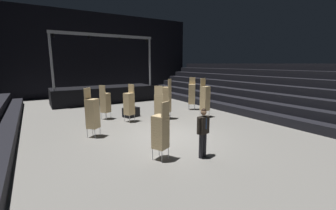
{
  "coord_description": "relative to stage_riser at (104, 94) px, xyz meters",
  "views": [
    {
      "loc": [
        -4.97,
        -7.92,
        3.15
      ],
      "look_at": [
        -0.1,
        0.08,
        1.4
      ],
      "focal_mm": 23.79,
      "sensor_mm": 36.0,
      "label": 1
    }
  ],
  "objects": [
    {
      "name": "chair_stack_rear_centre",
      "position": [
        4.32,
        -6.24,
        0.4
      ],
      "size": [
        0.62,
        0.62,
        2.22
      ],
      "rotation": [
        0.0,
        0.0,
        2.44
      ],
      "color": "#B2B5BA",
      "rests_on": "ground_plane"
    },
    {
      "name": "chair_stack_rear_left",
      "position": [
        3.63,
        -8.39,
        0.44
      ],
      "size": [
        0.5,
        0.5,
        2.31
      ],
      "rotation": [
        0.0,
        0.0,
        3.28
      ],
      "color": "#B2B5BA",
      "rests_on": "ground_plane"
    },
    {
      "name": "chair_stack_front_left",
      "position": [
        1.48,
        -7.58,
        0.44
      ],
      "size": [
        0.62,
        0.62,
        2.31
      ],
      "rotation": [
        0.0,
        0.0,
        0.65
      ],
      "color": "#B2B5BA",
      "rests_on": "ground_plane"
    },
    {
      "name": "equipment_road_case",
      "position": [
        -0.07,
        -6.02,
        -0.44
      ],
      "size": [
        1.03,
        0.83,
        0.55
      ],
      "primitive_type": "cube",
      "rotation": [
        0.0,
        0.0,
        0.28
      ],
      "color": "black",
      "rests_on": "ground_plane"
    },
    {
      "name": "chair_stack_mid_left",
      "position": [
        -0.6,
        -7.09,
        0.31
      ],
      "size": [
        0.57,
        0.57,
        2.05
      ],
      "rotation": [
        0.0,
        0.0,
        1.95
      ],
      "color": "#B2B5BA",
      "rests_on": "ground_plane"
    },
    {
      "name": "ground_plane",
      "position": [
        -0.0,
        -10.4,
        -0.76
      ],
      "size": [
        22.0,
        30.0,
        0.1
      ],
      "primitive_type": "cube",
      "color": "slate"
    },
    {
      "name": "bleacher_bank_right",
      "position": [
        8.38,
        -9.4,
        0.86
      ],
      "size": [
        5.25,
        24.0,
        3.15
      ],
      "rotation": [
        0.0,
        0.0,
        -1.57
      ],
      "color": "black",
      "rests_on": "ground_plane"
    },
    {
      "name": "chair_stack_mid_right",
      "position": [
        -1.55,
        -12.25,
        0.27
      ],
      "size": [
        0.59,
        0.59,
        1.96
      ],
      "rotation": [
        0.0,
        0.0,
        0.45
      ],
      "color": "#B2B5BA",
      "rests_on": "ground_plane"
    },
    {
      "name": "chair_stack_rear_right",
      "position": [
        -1.54,
        -5.82,
        0.27
      ],
      "size": [
        0.61,
        0.61,
        1.96
      ],
      "rotation": [
        0.0,
        0.0,
        5.28
      ],
      "color": "#B2B5BA",
      "rests_on": "ground_plane"
    },
    {
      "name": "chair_stack_front_right",
      "position": [
        0.5,
        -8.41,
        0.31
      ],
      "size": [
        0.61,
        0.61,
        2.05
      ],
      "rotation": [
        0.0,
        0.0,
        5.73
      ],
      "color": "#B2B5BA",
      "rests_on": "ground_plane"
    },
    {
      "name": "stage_riser",
      "position": [
        0.0,
        0.0,
        0.0
      ],
      "size": [
        7.97,
        2.66,
        5.33
      ],
      "color": "black",
      "rests_on": "ground_plane"
    },
    {
      "name": "arena_end_wall",
      "position": [
        -0.0,
        4.6,
        3.29
      ],
      "size": [
        22.0,
        0.3,
        8.0
      ],
      "primitive_type": "cube",
      "color": "black",
      "rests_on": "ground_plane"
    },
    {
      "name": "chair_stack_mid_centre",
      "position": [
        -2.9,
        -8.69,
        0.36
      ],
      "size": [
        0.62,
        0.62,
        2.14
      ],
      "rotation": [
        0.0,
        0.0,
        3.88
      ],
      "color": "#B2B5BA",
      "rests_on": "ground_plane"
    },
    {
      "name": "man_with_tie",
      "position": [
        -0.25,
        -12.83,
        0.25
      ],
      "size": [
        0.57,
        0.32,
        1.7
      ],
      "rotation": [
        0.0,
        0.0,
        3.4
      ],
      "color": "black",
      "rests_on": "ground_plane"
    }
  ]
}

